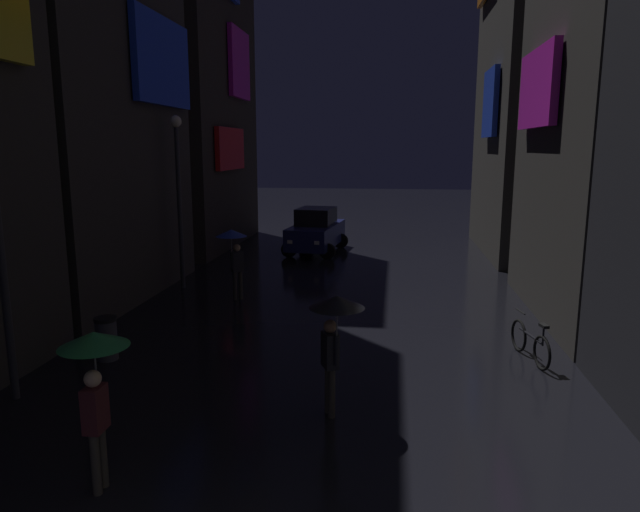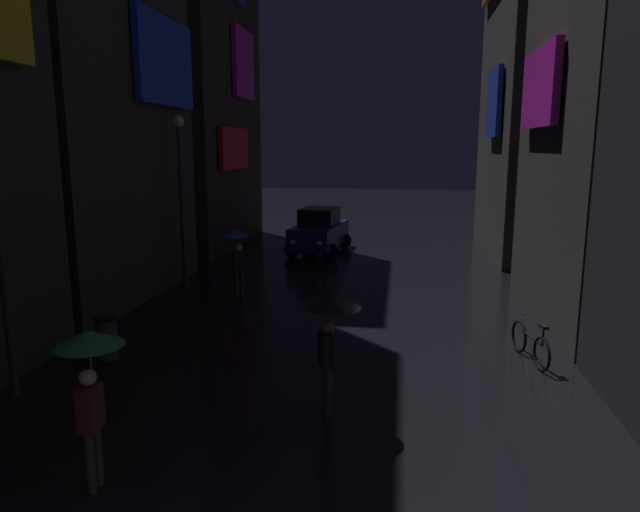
{
  "view_description": "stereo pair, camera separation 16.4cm",
  "coord_description": "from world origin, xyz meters",
  "px_view_note": "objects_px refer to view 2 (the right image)",
  "views": [
    {
      "loc": [
        1.68,
        -2.93,
        4.44
      ],
      "look_at": [
        0.0,
        9.94,
        1.97
      ],
      "focal_mm": 32.0,
      "sensor_mm": 36.0,
      "label": 1
    },
    {
      "loc": [
        1.84,
        -2.91,
        4.44
      ],
      "look_at": [
        0.0,
        9.94,
        1.97
      ],
      "focal_mm": 32.0,
      "sensor_mm": 36.0,
      "label": 2
    }
  ],
  "objects_px": {
    "pedestrian_foreground_right_black": "(331,322)",
    "pedestrian_near_crossing_blue": "(235,245)",
    "pedestrian_midstreet_left_green": "(90,366)",
    "trash_bin": "(107,337)",
    "bicycle_parked_at_storefront": "(530,344)",
    "car_distant": "(319,231)",
    "streetlamp_left_far": "(181,182)"
  },
  "relations": [
    {
      "from": "pedestrian_foreground_right_black",
      "to": "pedestrian_near_crossing_blue",
      "type": "bearing_deg",
      "value": 117.73
    },
    {
      "from": "pedestrian_near_crossing_blue",
      "to": "pedestrian_foreground_right_black",
      "type": "distance_m",
      "value": 7.95
    },
    {
      "from": "pedestrian_midstreet_left_green",
      "to": "pedestrian_foreground_right_black",
      "type": "relative_size",
      "value": 1.0
    },
    {
      "from": "pedestrian_near_crossing_blue",
      "to": "pedestrian_foreground_right_black",
      "type": "bearing_deg",
      "value": -62.27
    },
    {
      "from": "trash_bin",
      "to": "bicycle_parked_at_storefront",
      "type": "bearing_deg",
      "value": 7.13
    },
    {
      "from": "pedestrian_foreground_right_black",
      "to": "car_distant",
      "type": "distance_m",
      "value": 15.32
    },
    {
      "from": "streetlamp_left_far",
      "to": "trash_bin",
      "type": "distance_m",
      "value": 6.96
    },
    {
      "from": "trash_bin",
      "to": "streetlamp_left_far",
      "type": "bearing_deg",
      "value": 96.36
    },
    {
      "from": "pedestrian_foreground_right_black",
      "to": "pedestrian_midstreet_left_green",
      "type": "bearing_deg",
      "value": -141.13
    },
    {
      "from": "pedestrian_midstreet_left_green",
      "to": "pedestrian_near_crossing_blue",
      "type": "distance_m",
      "value": 9.38
    },
    {
      "from": "pedestrian_near_crossing_blue",
      "to": "bicycle_parked_at_storefront",
      "type": "relative_size",
      "value": 1.18
    },
    {
      "from": "car_distant",
      "to": "pedestrian_midstreet_left_green",
      "type": "bearing_deg",
      "value": -91.61
    },
    {
      "from": "bicycle_parked_at_storefront",
      "to": "car_distant",
      "type": "bearing_deg",
      "value": 117.43
    },
    {
      "from": "bicycle_parked_at_storefront",
      "to": "streetlamp_left_far",
      "type": "relative_size",
      "value": 0.33
    },
    {
      "from": "pedestrian_near_crossing_blue",
      "to": "car_distant",
      "type": "height_order",
      "value": "pedestrian_near_crossing_blue"
    },
    {
      "from": "pedestrian_foreground_right_black",
      "to": "car_distant",
      "type": "height_order",
      "value": "pedestrian_foreground_right_black"
    },
    {
      "from": "pedestrian_foreground_right_black",
      "to": "streetlamp_left_far",
      "type": "relative_size",
      "value": 0.39
    },
    {
      "from": "pedestrian_foreground_right_black",
      "to": "trash_bin",
      "type": "bearing_deg",
      "value": 158.11
    },
    {
      "from": "pedestrian_near_crossing_blue",
      "to": "streetlamp_left_far",
      "type": "distance_m",
      "value": 2.98
    },
    {
      "from": "pedestrian_midstreet_left_green",
      "to": "streetlamp_left_far",
      "type": "distance_m",
      "value": 11.15
    },
    {
      "from": "bicycle_parked_at_storefront",
      "to": "pedestrian_near_crossing_blue",
      "type": "bearing_deg",
      "value": 152.71
    },
    {
      "from": "pedestrian_near_crossing_blue",
      "to": "pedestrian_foreground_right_black",
      "type": "relative_size",
      "value": 1.0
    },
    {
      "from": "pedestrian_near_crossing_blue",
      "to": "trash_bin",
      "type": "bearing_deg",
      "value": -105.31
    },
    {
      "from": "pedestrian_foreground_right_black",
      "to": "car_distant",
      "type": "relative_size",
      "value": 0.49
    },
    {
      "from": "bicycle_parked_at_storefront",
      "to": "streetlamp_left_far",
      "type": "bearing_deg",
      "value": 151.73
    },
    {
      "from": "pedestrian_midstreet_left_green",
      "to": "streetlamp_left_far",
      "type": "height_order",
      "value": "streetlamp_left_far"
    },
    {
      "from": "car_distant",
      "to": "pedestrian_foreground_right_black",
      "type": "bearing_deg",
      "value": -81.07
    },
    {
      "from": "car_distant",
      "to": "streetlamp_left_far",
      "type": "height_order",
      "value": "streetlamp_left_far"
    },
    {
      "from": "bicycle_parked_at_storefront",
      "to": "car_distant",
      "type": "xyz_separation_m",
      "value": [
        -6.21,
        11.97,
        0.54
      ]
    },
    {
      "from": "pedestrian_near_crossing_blue",
      "to": "pedestrian_foreground_right_black",
      "type": "xyz_separation_m",
      "value": [
        3.7,
        -7.04,
        0.0
      ]
    },
    {
      "from": "pedestrian_midstreet_left_green",
      "to": "bicycle_parked_at_storefront",
      "type": "height_order",
      "value": "pedestrian_midstreet_left_green"
    },
    {
      "from": "pedestrian_midstreet_left_green",
      "to": "bicycle_parked_at_storefront",
      "type": "relative_size",
      "value": 1.18
    }
  ]
}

